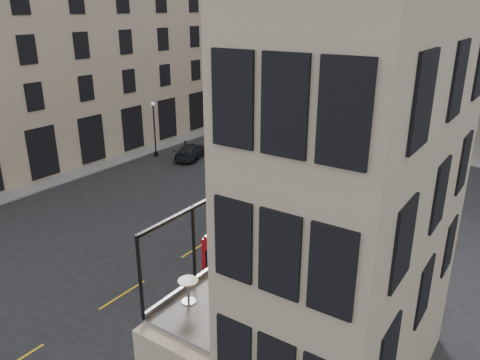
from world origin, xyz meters
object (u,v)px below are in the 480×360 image
Objects in this scene: car_b at (309,166)px; bus_near at (280,233)px; pedestrian_b at (293,126)px; traffic_light_near at (265,184)px; cafe_table_near at (188,288)px; cafe_table_far at (287,217)px; pedestrian_c at (395,126)px; bus_far at (267,111)px; cafe_table_mid at (239,252)px; street_lamp_a at (155,132)px; bicycle at (289,200)px; cafe_chair_d at (334,229)px; car_a at (244,177)px; street_lamp_b at (331,116)px; pedestrian_e at (185,149)px; traffic_light_far at (232,116)px; cyclist at (242,210)px; cafe_chair_b at (277,268)px; pedestrian_d at (429,160)px; pedestrian_a at (267,118)px; cafe_chair_a at (236,323)px; car_c at (192,151)px.

bus_near is at bearing -80.39° from car_b.
traffic_light_near is at bearing -114.28° from pedestrian_b.
cafe_table_far is (0.01, 6.55, 0.00)m from cafe_table_near.
traffic_light_near is 28.05m from pedestrian_c.
bus_far is 13.56× the size of cafe_table_mid.
street_lamp_a is 6.49× the size of cafe_table_near.
traffic_light_near is 22.90m from pedestrian_b.
bicycle is at bearing 90.70° from pedestrian_c.
street_lamp_a is 27.47m from pedestrian_c.
cafe_chair_d is at bearing 74.86° from cafe_table_near.
car_a is (11.55, -1.83, -1.63)m from street_lamp_a.
car_a is 1.04× the size of car_b.
bus_far is (-12.78, 21.48, -0.25)m from traffic_light_near.
bus_far is at bearing 78.24° from street_lamp_a.
bus_near reaches higher than pedestrian_c.
cafe_table_mid is (6.09, -15.34, 4.66)m from bicycle.
pedestrian_c is at bearing 48.16° from street_lamp_b.
pedestrian_c is (16.37, 22.00, -1.56)m from street_lamp_a.
pedestrian_e is (-13.87, -20.60, -0.03)m from pedestrian_c.
bus_near reaches higher than traffic_light_far.
bus_far is at bearing 122.34° from bus_near.
cyclist reaches higher than pedestrian_e.
cafe_table_mid is (11.00, -16.73, 4.31)m from car_a.
cafe_chair_b is at bearing -95.73° from cafe_chair_d.
car_a is 2.59× the size of pedestrian_d.
cafe_chair_a is (22.61, -39.18, 4.04)m from pedestrian_a.
street_lamp_b is 23.95m from cyclist.
pedestrian_e is at bearing 151.25° from traffic_light_near.
cafe_table_mid reaches higher than bus_far.
street_lamp_b reaches higher than pedestrian_b.
pedestrian_b is at bearing 65.16° from street_lamp_a.
cafe_table_far is at bearing -37.29° from car_a.
pedestrian_e is 27.36m from cafe_chair_d.
bus_near is at bearing 125.73° from car_c.
street_lamp_a is (-2.00, -10.00, -0.03)m from traffic_light_far.
pedestrian_b is (-4.07, -1.03, -1.44)m from street_lamp_b.
bus_far reaches higher than pedestrian_e.
street_lamp_b reaches higher than traffic_light_far.
cyclist reaches higher than bicycle.
street_lamp_b is 4.44m from pedestrian_b.
car_b is 2.56× the size of pedestrian_c.
bicycle is 25.22m from pedestrian_c.
cafe_chair_d reaches higher than pedestrian_d.
pedestrian_a is at bearing 119.98° from cafe_chair_a.
bus_near is (20.50, -11.81, 0.06)m from street_lamp_a.
car_c is 2.81× the size of pedestrian_d.
pedestrian_b is 41.01m from cafe_chair_a.
cafe_table_far is (19.35, -30.45, 2.97)m from bus_far.
pedestrian_e is 1.74× the size of cafe_chair_d.
bus_far is 3.93m from pedestrian_b.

